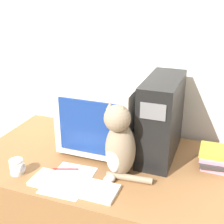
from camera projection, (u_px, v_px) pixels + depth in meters
wall_back at (133, 60)px, 2.03m from camera, size 7.00×0.05×2.50m
desk at (107, 214)px, 1.94m from camera, size 1.50×0.85×0.78m
crt_monitor at (105, 113)px, 1.87m from camera, size 0.43×0.47×0.42m
computer_tower at (161, 118)px, 1.76m from camera, size 0.18×0.46×0.47m
keyboard at (74, 185)px, 1.55m from camera, size 0.45×0.15×0.02m
cat at (119, 144)px, 1.57m from camera, size 0.28×0.23×0.40m
book_stack at (213, 157)px, 1.72m from camera, size 0.15×0.22×0.09m
pen at (66, 169)px, 1.69m from camera, size 0.14×0.06×0.01m
paper_sheet at (69, 180)px, 1.60m from camera, size 0.22×0.31×0.00m
mug at (17, 167)px, 1.64m from camera, size 0.08×0.07×0.08m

